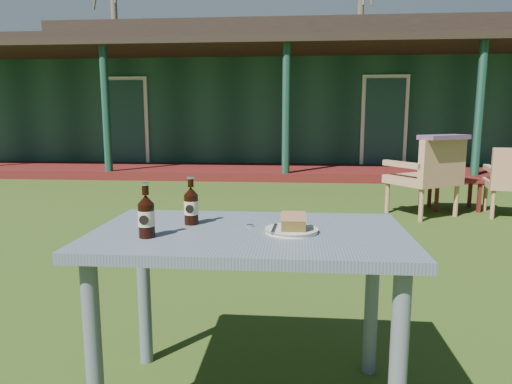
# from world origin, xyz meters

# --- Properties ---
(ground) EXTENTS (80.00, 80.00, 0.00)m
(ground) POSITION_xyz_m (0.00, 0.00, 0.00)
(ground) COLOR #334916
(pavilion) EXTENTS (15.80, 8.30, 3.45)m
(pavilion) POSITION_xyz_m (-0.00, 9.39, 1.61)
(pavilion) COLOR #173C2E
(pavilion) RESTS_ON ground
(tree_left) EXTENTS (0.28, 0.28, 10.50)m
(tree_left) POSITION_xyz_m (-8.00, 17.50, 5.25)
(tree_left) COLOR brown
(tree_left) RESTS_ON ground
(tree_mid) EXTENTS (0.28, 0.28, 9.50)m
(tree_mid) POSITION_xyz_m (3.00, 18.50, 4.75)
(tree_mid) COLOR brown
(tree_mid) RESTS_ON ground
(cafe_table) EXTENTS (1.20, 0.70, 0.72)m
(cafe_table) POSITION_xyz_m (0.00, -1.60, 0.62)
(cafe_table) COLOR slate
(cafe_table) RESTS_ON ground
(plate) EXTENTS (0.20, 0.20, 0.01)m
(plate) POSITION_xyz_m (0.16, -1.61, 0.73)
(plate) COLOR silver
(plate) RESTS_ON cafe_table
(cake_slice) EXTENTS (0.09, 0.09, 0.06)m
(cake_slice) POSITION_xyz_m (0.17, -1.63, 0.77)
(cake_slice) COLOR #504119
(cake_slice) RESTS_ON plate
(fork) EXTENTS (0.02, 0.14, 0.00)m
(fork) POSITION_xyz_m (0.10, -1.62, 0.74)
(fork) COLOR silver
(fork) RESTS_ON plate
(cola_bottle_near) EXTENTS (0.06, 0.06, 0.20)m
(cola_bottle_near) POSITION_xyz_m (-0.24, -1.52, 0.80)
(cola_bottle_near) COLOR black
(cola_bottle_near) RESTS_ON cafe_table
(cola_bottle_far) EXTENTS (0.06, 0.06, 0.20)m
(cola_bottle_far) POSITION_xyz_m (-0.36, -1.73, 0.80)
(cola_bottle_far) COLOR black
(cola_bottle_far) RESTS_ON cafe_table
(bottle_cap) EXTENTS (0.03, 0.03, 0.01)m
(bottle_cap) POSITION_xyz_m (-0.00, -1.54, 0.72)
(bottle_cap) COLOR silver
(bottle_cap) RESTS_ON cafe_table
(armchair_left) EXTENTS (0.90, 0.89, 0.90)m
(armchair_left) POSITION_xyz_m (1.71, 2.09, 0.51)
(armchair_left) COLOR tan
(armchair_left) RESTS_ON ground
(floral_throw) EXTENTS (0.63, 0.52, 0.05)m
(floral_throw) POSITION_xyz_m (1.81, 1.93, 0.93)
(floral_throw) COLOR #653F67
(floral_throw) RESTS_ON armchair_left
(side_table) EXTENTS (0.60, 0.40, 0.40)m
(side_table) POSITION_xyz_m (2.15, 2.51, 0.34)
(side_table) COLOR #581715
(side_table) RESTS_ON ground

